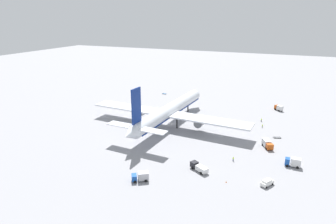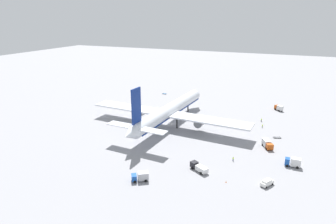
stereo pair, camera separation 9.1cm
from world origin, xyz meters
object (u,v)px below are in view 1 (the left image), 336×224
(service_truck_4, at_px, (199,167))
(service_truck_2, at_px, (141,176))
(service_van, at_px, (267,182))
(service_truck_0, at_px, (293,162))
(ground_worker_2, at_px, (262,126))
(traffic_cone_0, at_px, (226,182))
(service_truck_3, at_px, (267,144))
(ground_worker_0, at_px, (261,120))
(ground_worker_1, at_px, (233,159))
(baggage_cart_0, at_px, (277,137))
(baggage_cart_1, at_px, (164,94))
(traffic_cone_1, at_px, (137,98))
(airliner, at_px, (169,111))
(service_truck_1, at_px, (279,108))

(service_truck_4, bearing_deg, service_truck_2, 131.39)
(service_truck_2, xyz_separation_m, service_van, (12.70, -36.66, -0.50))
(service_truck_0, bearing_deg, ground_worker_2, 21.93)
(service_truck_4, height_order, traffic_cone_0, service_truck_4)
(service_truck_3, distance_m, ground_worker_0, 30.49)
(service_van, distance_m, ground_worker_1, 17.29)
(service_truck_4, bearing_deg, baggage_cart_0, -29.30)
(baggage_cart_1, relative_size, traffic_cone_1, 5.49)
(airliner, bearing_deg, service_truck_4, -143.74)
(ground_worker_1, height_order, traffic_cone_0, ground_worker_1)
(airliner, xyz_separation_m, ground_worker_1, (-24.10, -35.20, -6.18))
(service_truck_2, height_order, ground_worker_1, service_truck_2)
(ground_worker_1, height_order, traffic_cone_1, ground_worker_1)
(service_truck_0, xyz_separation_m, baggage_cart_0, (24.17, 6.59, -1.46))
(service_truck_1, distance_m, traffic_cone_0, 84.16)
(service_truck_3, xyz_separation_m, baggage_cart_0, (11.66, -3.04, -1.32))
(service_truck_1, distance_m, baggage_cart_1, 72.15)
(service_truck_3, bearing_deg, service_truck_0, -142.40)
(traffic_cone_0, height_order, traffic_cone_1, same)
(traffic_cone_0, bearing_deg, service_truck_4, 69.70)
(service_van, height_order, baggage_cart_0, service_van)
(ground_worker_1, distance_m, traffic_cone_1, 93.08)
(airliner, height_order, baggage_cart_0, airliner)
(baggage_cart_1, bearing_deg, service_truck_1, -96.30)
(baggage_cart_0, bearing_deg, service_truck_2, 144.86)
(baggage_cart_1, relative_size, ground_worker_2, 1.81)
(service_truck_3, relative_size, baggage_cart_0, 1.81)
(service_truck_2, distance_m, baggage_cart_1, 107.23)
(baggage_cart_1, xyz_separation_m, ground_worker_1, (-76.32, -60.52, 0.55))
(baggage_cart_1, distance_m, traffic_cone_0, 110.12)
(service_truck_4, relative_size, service_van, 1.46)
(airliner, bearing_deg, traffic_cone_1, 45.97)
(service_truck_2, distance_m, traffic_cone_1, 96.48)
(baggage_cart_1, bearing_deg, traffic_cone_0, -146.12)
(service_truck_1, height_order, ground_worker_2, service_truck_1)
(service_truck_2, relative_size, ground_worker_0, 3.39)
(baggage_cart_1, height_order, ground_worker_0, ground_worker_0)
(service_truck_0, height_order, service_truck_4, service_truck_0)
(service_truck_1, height_order, ground_worker_0, service_truck_1)
(service_truck_2, bearing_deg, baggage_cart_1, 19.90)
(baggage_cart_0, xyz_separation_m, ground_worker_2, (10.12, 7.22, 0.58))
(service_truck_0, relative_size, service_truck_2, 0.88)
(service_truck_0, distance_m, service_truck_2, 52.18)
(ground_worker_2, relative_size, traffic_cone_1, 3.04)
(service_truck_1, height_order, traffic_cone_1, service_truck_1)
(baggage_cart_1, bearing_deg, ground_worker_2, -119.79)
(service_truck_1, bearing_deg, traffic_cone_0, 172.96)
(service_truck_2, bearing_deg, ground_worker_0, -21.88)
(service_truck_1, bearing_deg, ground_worker_0, 163.02)
(ground_worker_2, xyz_separation_m, traffic_cone_1, (21.05, 77.53, -0.57))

